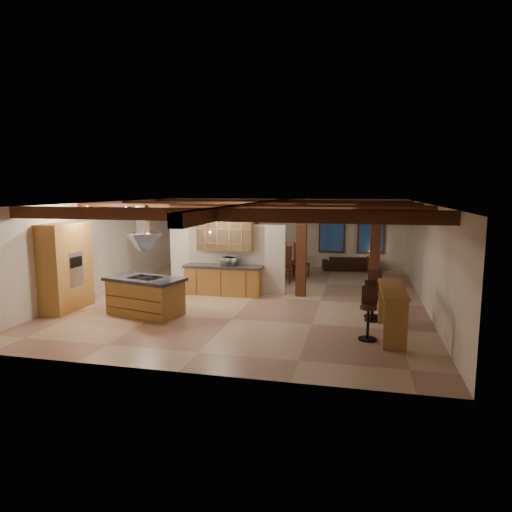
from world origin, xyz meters
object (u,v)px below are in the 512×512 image
at_px(dining_table, 274,270).
at_px(sofa, 347,263).
at_px(kitchen_island, 145,296).
at_px(bar_counter, 392,304).

relative_size(dining_table, sofa, 0.87).
relative_size(kitchen_island, dining_table, 1.33).
height_order(dining_table, bar_counter, bar_counter).
bearing_deg(dining_table, kitchen_island, -126.68).
distance_m(kitchen_island, bar_counter, 6.27).
xyz_separation_m(dining_table, sofa, (2.60, 2.44, -0.01)).
bearing_deg(dining_table, bar_counter, -70.97).
bearing_deg(sofa, dining_table, 33.00).
xyz_separation_m(dining_table, bar_counter, (3.85, -6.03, 0.46)).
distance_m(kitchen_island, dining_table, 6.13).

